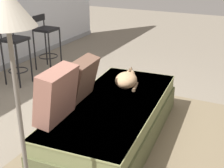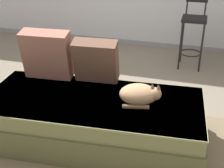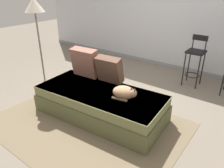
{
  "view_description": "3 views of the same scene",
  "coord_description": "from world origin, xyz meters",
  "px_view_note": "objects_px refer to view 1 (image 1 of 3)",
  "views": [
    {
      "loc": [
        -2.57,
        -1.64,
        1.79
      ],
      "look_at": [
        0.15,
        -0.3,
        0.54
      ],
      "focal_mm": 50.0,
      "sensor_mm": 36.0,
      "label": 1
    },
    {
      "loc": [
        0.83,
        -2.62,
        1.76
      ],
      "look_at": [
        0.15,
        -0.3,
        0.54
      ],
      "focal_mm": 50.0,
      "sensor_mm": 36.0,
      "label": 2
    },
    {
      "loc": [
        1.87,
        -2.57,
        1.88
      ],
      "look_at": [
        0.15,
        -0.3,
        0.54
      ],
      "focal_mm": 35.0,
      "sensor_mm": 36.0,
      "label": 3
    }
  ],
  "objects_px": {
    "throw_pillow_middle": "(82,79)",
    "cat": "(127,80)",
    "floor_lamp": "(9,34)",
    "couch": "(114,119)",
    "bar_stool_near_window": "(15,48)",
    "bar_stool_by_doorway": "(46,38)",
    "throw_pillow_corner": "(56,95)"
  },
  "relations": [
    {
      "from": "throw_pillow_corner",
      "to": "cat",
      "type": "relative_size",
      "value": 1.3
    },
    {
      "from": "cat",
      "to": "bar_stool_by_doorway",
      "type": "distance_m",
      "value": 2.2
    },
    {
      "from": "throw_pillow_corner",
      "to": "floor_lamp",
      "type": "xyz_separation_m",
      "value": [
        -0.77,
        -0.3,
        0.73
      ]
    },
    {
      "from": "floor_lamp",
      "to": "couch",
      "type": "bearing_deg",
      "value": 0.06
    },
    {
      "from": "couch",
      "to": "bar_stool_near_window",
      "type": "height_order",
      "value": "bar_stool_near_window"
    },
    {
      "from": "throw_pillow_middle",
      "to": "bar_stool_near_window",
      "type": "bearing_deg",
      "value": 63.64
    },
    {
      "from": "throw_pillow_corner",
      "to": "bar_stool_by_doorway",
      "type": "bearing_deg",
      "value": 39.48
    },
    {
      "from": "cat",
      "to": "floor_lamp",
      "type": "bearing_deg",
      "value": -178.48
    },
    {
      "from": "throw_pillow_middle",
      "to": "bar_stool_by_doorway",
      "type": "distance_m",
      "value": 2.25
    },
    {
      "from": "cat",
      "to": "bar_stool_by_doorway",
      "type": "bearing_deg",
      "value": 61.07
    },
    {
      "from": "cat",
      "to": "couch",
      "type": "bearing_deg",
      "value": -173.8
    },
    {
      "from": "couch",
      "to": "bar_stool_by_doorway",
      "type": "xyz_separation_m",
      "value": [
        1.47,
        1.97,
        0.32
      ]
    },
    {
      "from": "bar_stool_near_window",
      "to": "throw_pillow_middle",
      "type": "bearing_deg",
      "value": -116.36
    },
    {
      "from": "cat",
      "to": "bar_stool_near_window",
      "type": "height_order",
      "value": "bar_stool_near_window"
    },
    {
      "from": "throw_pillow_middle",
      "to": "cat",
      "type": "xyz_separation_m",
      "value": [
        0.48,
        -0.29,
        -0.13
      ]
    },
    {
      "from": "couch",
      "to": "bar_stool_near_window",
      "type": "xyz_separation_m",
      "value": [
        0.74,
        1.97,
        0.34
      ]
    },
    {
      "from": "bar_stool_by_doorway",
      "to": "cat",
      "type": "bearing_deg",
      "value": -118.93
    },
    {
      "from": "cat",
      "to": "throw_pillow_corner",
      "type": "bearing_deg",
      "value": 165.46
    },
    {
      "from": "cat",
      "to": "bar_stool_near_window",
      "type": "bearing_deg",
      "value": 80.37
    },
    {
      "from": "throw_pillow_middle",
      "to": "bar_stool_near_window",
      "type": "xyz_separation_m",
      "value": [
        0.81,
        1.64,
        -0.08
      ]
    },
    {
      "from": "throw_pillow_corner",
      "to": "throw_pillow_middle",
      "type": "height_order",
      "value": "throw_pillow_corner"
    },
    {
      "from": "bar_stool_by_doorway",
      "to": "floor_lamp",
      "type": "height_order",
      "value": "floor_lamp"
    },
    {
      "from": "throw_pillow_middle",
      "to": "floor_lamp",
      "type": "height_order",
      "value": "floor_lamp"
    },
    {
      "from": "cat",
      "to": "bar_stool_near_window",
      "type": "xyz_separation_m",
      "value": [
        0.33,
        1.92,
        0.05
      ]
    },
    {
      "from": "couch",
      "to": "bar_stool_by_doorway",
      "type": "distance_m",
      "value": 2.48
    },
    {
      "from": "cat",
      "to": "floor_lamp",
      "type": "xyz_separation_m",
      "value": [
        -1.73,
        -0.05,
        0.89
      ]
    },
    {
      "from": "floor_lamp",
      "to": "bar_stool_near_window",
      "type": "bearing_deg",
      "value": 43.73
    },
    {
      "from": "throw_pillow_corner",
      "to": "throw_pillow_middle",
      "type": "xyz_separation_m",
      "value": [
        0.48,
        0.04,
        -0.03
      ]
    },
    {
      "from": "couch",
      "to": "bar_stool_by_doorway",
      "type": "bearing_deg",
      "value": 53.18
    },
    {
      "from": "throw_pillow_corner",
      "to": "floor_lamp",
      "type": "relative_size",
      "value": 0.29
    },
    {
      "from": "throw_pillow_corner",
      "to": "bar_stool_by_doorway",
      "type": "xyz_separation_m",
      "value": [
        2.03,
        1.67,
        -0.13
      ]
    },
    {
      "from": "bar_stool_by_doorway",
      "to": "floor_lamp",
      "type": "bearing_deg",
      "value": -144.84
    }
  ]
}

